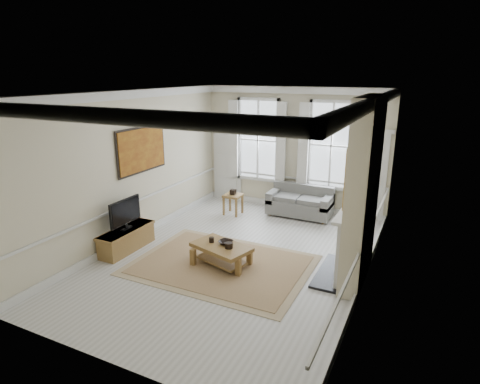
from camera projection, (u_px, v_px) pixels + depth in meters
The scene contains 23 objects.
floor at pixel (236, 258), 8.46m from camera, with size 7.20×7.20×0.00m, color #B7B5AD.
ceiling at pixel (236, 92), 7.48m from camera, with size 7.20×7.20×0.00m, color white.
back_wall at pixel (294, 150), 11.07m from camera, with size 5.20×5.20×0.00m, color beige.
left_wall at pixel (133, 167), 9.05m from camera, with size 7.20×7.20×0.00m, color beige.
right_wall at pixel (371, 197), 6.89m from camera, with size 7.20×7.20×0.00m, color beige.
window_left at pixel (258, 140), 11.41m from camera, with size 1.26×0.20×2.20m, color #B2BCC6, non-canonical shape.
window_right at pixel (332, 146), 10.53m from camera, with size 1.26×0.20×2.20m, color #B2BCC6, non-canonical shape.
door_left at pixel (227, 162), 12.05m from camera, with size 0.90×0.08×2.30m, color silver.
door_right at pixel (368, 177), 10.34m from camera, with size 0.90×0.08×2.30m, color silver.
painting at pixel (142, 150), 9.19m from camera, with size 0.05×1.66×1.06m, color #A16D1B.
chimney_breast at pixel (363, 193), 7.13m from camera, with size 0.35×1.70×3.38m, color beige.
hearth at pixel (333, 272), 7.79m from camera, with size 0.55×1.50×0.05m, color black.
fireplace at pixel (346, 241), 7.50m from camera, with size 0.21×1.45×1.33m.
mirror at pixel (352, 172), 7.12m from camera, with size 0.06×1.26×1.06m, color gold.
sofa at pixel (300, 203), 10.87m from camera, with size 1.70×0.82×0.82m.
side_table at pixel (233, 198), 10.93m from camera, with size 0.47×0.47×0.56m.
rug at pixel (221, 265), 8.13m from camera, with size 3.50×2.60×0.02m, color #93734C.
coffee_table at pixel (221, 249), 8.03m from camera, with size 1.32×0.98×0.44m.
ceramic_pot_a at pixel (211, 240), 8.14m from camera, with size 0.10×0.10×0.10m, color black.
ceramic_pot_b at pixel (229, 245), 7.86m from camera, with size 0.16×0.16×0.11m, color black.
bowl at pixel (226, 242), 8.06m from camera, with size 0.28×0.28×0.07m, color black.
tv_stand at pixel (127, 239), 8.77m from camera, with size 0.44×1.37×0.49m, color brown.
tv at pixel (125, 212), 8.58m from camera, with size 0.08×0.90×0.68m.
Camera 1 is at (3.42, -6.90, 3.77)m, focal length 30.00 mm.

